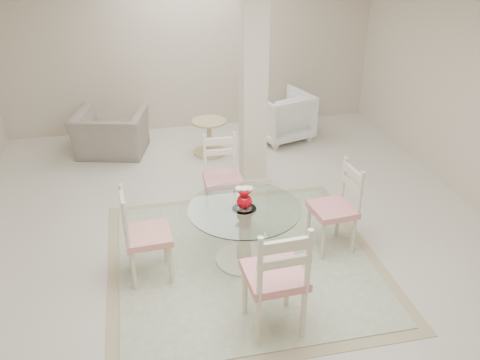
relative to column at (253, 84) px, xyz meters
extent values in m
plane|color=beige|center=(-0.50, -1.30, -1.35)|extent=(7.00, 7.00, 0.00)
cube|color=beige|center=(-0.50, 2.20, 0.00)|extent=(6.00, 0.02, 2.70)
cube|color=beige|center=(0.00, 0.00, 0.00)|extent=(0.30, 0.30, 2.70)
cube|color=tan|center=(-0.49, -1.73, -1.35)|extent=(2.77, 2.77, 0.01)
cube|color=beige|center=(-0.49, -1.73, -1.34)|extent=(2.53, 2.53, 0.01)
cylinder|color=beige|center=(-0.49, -1.73, -1.33)|extent=(0.58, 0.58, 0.04)
cylinder|color=beige|center=(-0.49, -1.73, -1.02)|extent=(0.15, 0.15, 0.60)
cylinder|color=beige|center=(-0.49, -1.73, -0.73)|extent=(0.24, 0.24, 0.02)
cylinder|color=white|center=(-0.49, -1.73, -0.71)|extent=(1.11, 1.11, 0.01)
ellipsoid|color=#A9050E|center=(-0.49, -1.73, -0.63)|extent=(0.15, 0.15, 0.15)
cylinder|color=#A9050E|center=(-0.49, -1.73, -0.54)|extent=(0.08, 0.08, 0.04)
cylinder|color=#A9050E|center=(-0.49, -1.73, -0.51)|extent=(0.13, 0.13, 0.02)
ellipsoid|color=white|center=(-0.49, -1.73, -0.49)|extent=(0.09, 0.09, 0.04)
ellipsoid|color=white|center=(-0.45, -1.71, -0.51)|extent=(0.09, 0.09, 0.04)
ellipsoid|color=white|center=(-0.54, -1.70, -0.50)|extent=(0.09, 0.09, 0.04)
cylinder|color=beige|center=(0.26, -1.53, -1.13)|extent=(0.04, 0.04, 0.45)
cylinder|color=beige|center=(0.30, -1.87, -1.13)|extent=(0.04, 0.04, 0.45)
cylinder|color=beige|center=(0.61, -1.49, -1.13)|extent=(0.04, 0.04, 0.45)
cylinder|color=beige|center=(0.65, -1.84, -1.13)|extent=(0.04, 0.04, 0.45)
cube|color=red|center=(0.45, -1.68, -0.87)|extent=(0.47, 0.47, 0.07)
cube|color=beige|center=(0.65, -1.66, -0.54)|extent=(0.08, 0.39, 0.52)
cylinder|color=#F5E5C9|center=(-0.72, -0.95, -1.13)|extent=(0.04, 0.04, 0.45)
cylinder|color=#F5E5C9|center=(-0.37, -0.96, -1.13)|extent=(0.04, 0.04, 0.45)
cylinder|color=#F5E5C9|center=(-0.71, -0.60, -1.13)|extent=(0.04, 0.04, 0.45)
cylinder|color=#F5E5C9|center=(-0.36, -0.61, -1.13)|extent=(0.04, 0.04, 0.45)
cube|color=red|center=(-0.54, -0.78, -0.87)|extent=(0.44, 0.44, 0.07)
cube|color=#F5E5C9|center=(-0.54, -0.58, -0.54)|extent=(0.39, 0.05, 0.53)
cylinder|color=beige|center=(-1.26, -1.94, -1.13)|extent=(0.04, 0.04, 0.45)
cylinder|color=beige|center=(-1.28, -1.59, -1.13)|extent=(0.04, 0.04, 0.45)
cylinder|color=beige|center=(-1.61, -1.96, -1.13)|extent=(0.04, 0.04, 0.45)
cylinder|color=beige|center=(-1.63, -1.61, -1.13)|extent=(0.04, 0.04, 0.45)
cube|color=red|center=(-1.44, -1.77, -0.87)|extent=(0.46, 0.46, 0.07)
cube|color=beige|center=(-1.64, -1.79, -0.54)|extent=(0.07, 0.39, 0.53)
cylinder|color=beige|center=(-0.26, -2.47, -1.10)|extent=(0.05, 0.05, 0.50)
cylinder|color=beige|center=(-0.66, -2.49, -1.10)|extent=(0.05, 0.05, 0.50)
cylinder|color=beige|center=(-0.24, -2.86, -1.10)|extent=(0.05, 0.05, 0.50)
cylinder|color=beige|center=(-0.64, -2.88, -1.10)|extent=(0.05, 0.05, 0.50)
cube|color=red|center=(-0.45, -2.68, -0.81)|extent=(0.51, 0.51, 0.08)
cube|color=beige|center=(-0.44, -2.89, -0.44)|extent=(0.44, 0.07, 0.59)
imported|color=gray|center=(-1.84, 1.33, -1.02)|extent=(1.19, 1.10, 0.66)
imported|color=white|center=(0.80, 1.37, -0.97)|extent=(1.01, 1.03, 0.76)
cylinder|color=#D1B980|center=(-0.41, 1.02, -1.33)|extent=(0.48, 0.48, 0.04)
cylinder|color=#D1B980|center=(-0.41, 1.02, -1.09)|extent=(0.07, 0.07, 0.46)
cylinder|color=#D1B980|center=(-0.41, 1.02, -0.84)|extent=(0.50, 0.50, 0.03)
camera|label=1|loc=(-1.43, -5.90, 1.83)|focal=38.00mm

